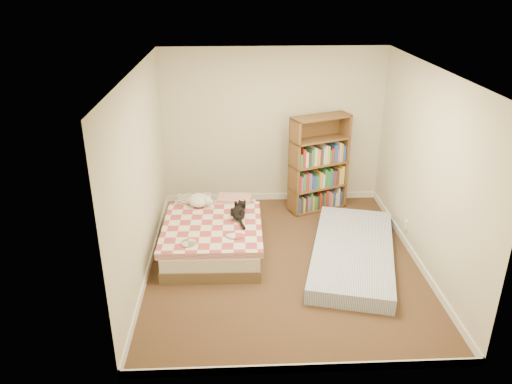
{
  "coord_description": "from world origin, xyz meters",
  "views": [
    {
      "loc": [
        -0.63,
        -5.63,
        3.5
      ],
      "look_at": [
        -0.35,
        0.3,
        0.88
      ],
      "focal_mm": 35.0,
      "sensor_mm": 36.0,
      "label": 1
    }
  ],
  "objects_px": {
    "bed": "(213,233)",
    "black_cat": "(239,211)",
    "floor_mattress": "(353,253)",
    "white_dog": "(200,200)",
    "bookshelf": "(318,175)"
  },
  "relations": [
    {
      "from": "black_cat",
      "to": "white_dog",
      "type": "bearing_deg",
      "value": 159.47
    },
    {
      "from": "bed",
      "to": "bookshelf",
      "type": "relative_size",
      "value": 1.17
    },
    {
      "from": "floor_mattress",
      "to": "black_cat",
      "type": "relative_size",
      "value": 3.29
    },
    {
      "from": "bookshelf",
      "to": "floor_mattress",
      "type": "bearing_deg",
      "value": -103.86
    },
    {
      "from": "bookshelf",
      "to": "black_cat",
      "type": "xyz_separation_m",
      "value": [
        -1.27,
        -1.1,
        -0.07
      ]
    },
    {
      "from": "bed",
      "to": "floor_mattress",
      "type": "relative_size",
      "value": 0.8
    },
    {
      "from": "floor_mattress",
      "to": "white_dog",
      "type": "bearing_deg",
      "value": 171.92
    },
    {
      "from": "bookshelf",
      "to": "bed",
      "type": "bearing_deg",
      "value": -165.69
    },
    {
      "from": "bookshelf",
      "to": "black_cat",
      "type": "height_order",
      "value": "bookshelf"
    },
    {
      "from": "bookshelf",
      "to": "black_cat",
      "type": "distance_m",
      "value": 1.68
    },
    {
      "from": "bed",
      "to": "black_cat",
      "type": "distance_m",
      "value": 0.46
    },
    {
      "from": "floor_mattress",
      "to": "black_cat",
      "type": "xyz_separation_m",
      "value": [
        -1.5,
        0.5,
        0.39
      ]
    },
    {
      "from": "white_dog",
      "to": "bookshelf",
      "type": "bearing_deg",
      "value": 4.39
    },
    {
      "from": "bed",
      "to": "bookshelf",
      "type": "xyz_separation_m",
      "value": [
        1.63,
        1.19,
        0.35
      ]
    },
    {
      "from": "floor_mattress",
      "to": "black_cat",
      "type": "height_order",
      "value": "black_cat"
    }
  ]
}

